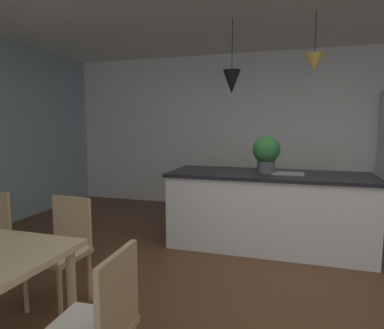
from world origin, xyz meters
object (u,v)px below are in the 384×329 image
(chair_far_right, at_px, (62,247))
(chair_kitchen_end, at_px, (95,328))
(kitchen_island, at_px, (268,209))
(potted_plant_on_island, at_px, (266,152))

(chair_far_right, bearing_deg, chair_kitchen_end, -44.50)
(kitchen_island, xyz_separation_m, potted_plant_on_island, (-0.04, 0.00, 0.69))
(kitchen_island, bearing_deg, chair_kitchen_end, -103.18)
(chair_kitchen_end, height_order, chair_far_right, same)
(chair_kitchen_end, xyz_separation_m, potted_plant_on_island, (0.59, 2.68, 0.67))
(chair_kitchen_end, height_order, kitchen_island, kitchen_island)
(chair_far_right, bearing_deg, kitchen_island, 50.39)
(chair_far_right, distance_m, potted_plant_on_island, 2.44)
(kitchen_island, distance_m, potted_plant_on_island, 0.69)
(chair_far_right, xyz_separation_m, kitchen_island, (1.51, 1.82, -0.01))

